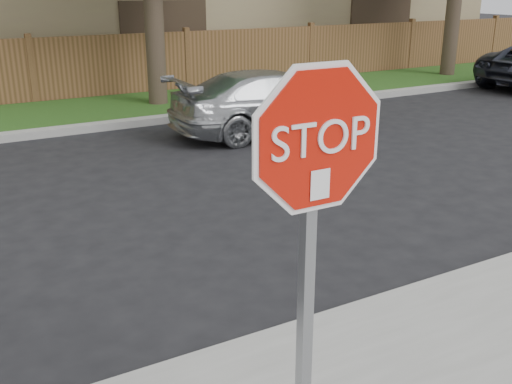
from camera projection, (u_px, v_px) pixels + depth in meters
ground at (287, 332)px, 5.14m from camera, size 90.00×90.00×0.00m
far_curb at (67, 130)px, 11.81m from camera, size 70.00×0.30×0.15m
grass_strip at (50, 115)px, 13.17m from camera, size 70.00×3.00×0.12m
fence at (32, 73)px, 14.23m from camera, size 70.00×0.12×1.60m
stop_sign at (314, 201)px, 2.94m from camera, size 1.01×0.13×2.55m
sedan_right at (276, 102)px, 11.77m from camera, size 4.27×1.85×1.22m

